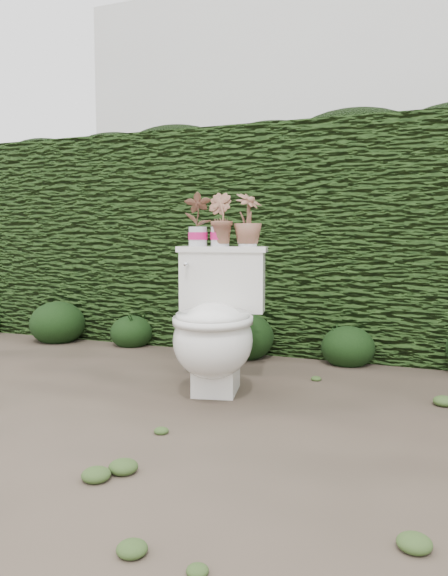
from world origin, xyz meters
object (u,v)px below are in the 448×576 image
at_px(potted_plant_center, 220,221).
at_px(potted_plant_right, 248,221).
at_px(toilet, 216,327).
at_px(potted_plant_left, 198,221).

bearing_deg(potted_plant_center, potted_plant_right, -136.61).
height_order(toilet, potted_plant_left, potted_plant_left).
relative_size(toilet, potted_plant_center, 2.70).
height_order(potted_plant_left, potted_plant_center, same).
relative_size(toilet, potted_plant_right, 2.76).
distance_m(toilet, potted_plant_left, 0.63).
xyz_separation_m(potted_plant_left, potted_plant_center, (0.12, 0.03, 0.00)).
distance_m(potted_plant_left, potted_plant_center, 0.13).
distance_m(toilet, potted_plant_right, 0.63).
relative_size(toilet, potted_plant_left, 2.70).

